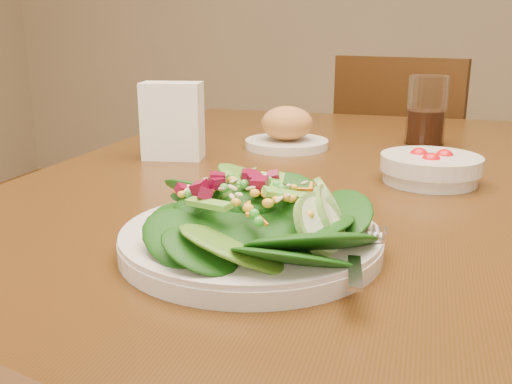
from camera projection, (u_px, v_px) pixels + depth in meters
The scene contains 7 objects.
dining_table at pixel (310, 230), 0.98m from camera, with size 0.90×1.40×0.75m.
chair_far at pixel (404, 188), 1.87m from camera, with size 0.52×0.52×0.90m.
salad_plate at pixel (259, 225), 0.61m from camera, with size 0.29×0.28×0.08m.
bread_plate at pixel (287, 131), 1.15m from camera, with size 0.17×0.17×0.08m.
tomato_bowl at pixel (430, 168), 0.89m from camera, with size 0.16×0.16×0.05m.
drinking_glass at pixel (426, 115), 1.18m from camera, with size 0.08×0.08×0.14m.
napkin_holder at pixel (172, 119), 1.04m from camera, with size 0.12×0.08×0.14m.
Camera 1 is at (0.18, -0.92, 0.98)m, focal length 40.00 mm.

